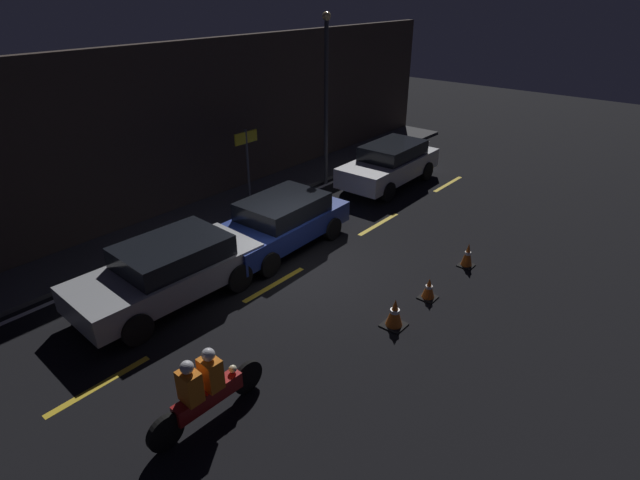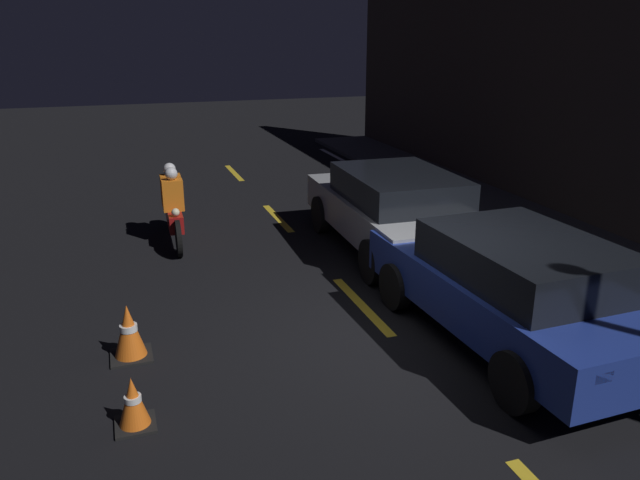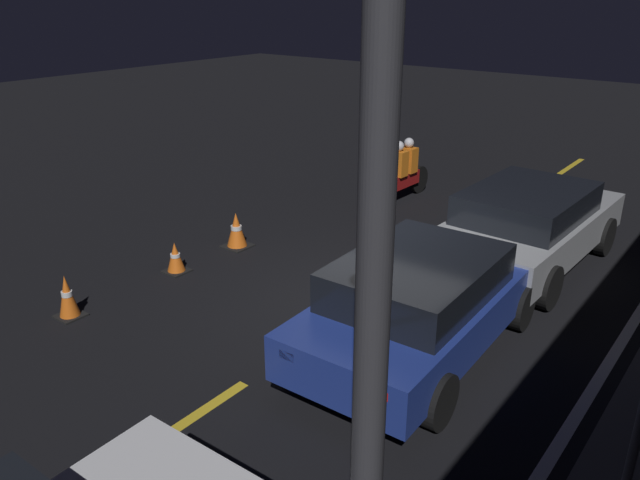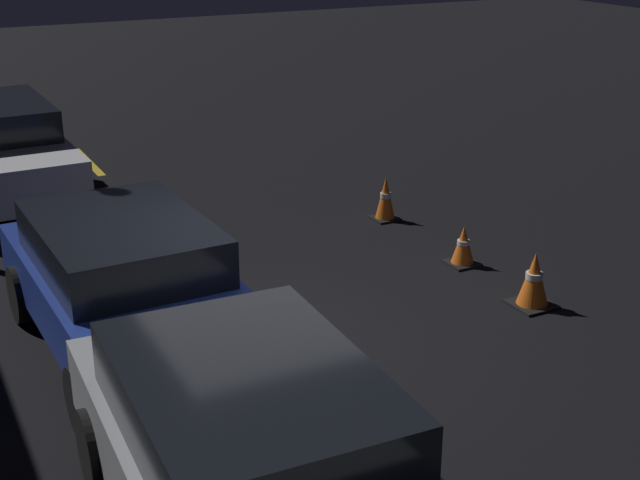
{
  "view_description": "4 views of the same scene",
  "coord_description": "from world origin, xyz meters",
  "px_view_note": "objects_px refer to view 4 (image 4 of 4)",
  "views": [
    {
      "loc": [
        -8.16,
        -7.49,
        6.48
      ],
      "look_at": [
        0.02,
        -0.59,
        1.01
      ],
      "focal_mm": 28.0,
      "sensor_mm": 36.0,
      "label": 1
    },
    {
      "loc": [
        6.33,
        -3.11,
        3.63
      ],
      "look_at": [
        -1.2,
        -0.55,
        0.96
      ],
      "focal_mm": 35.0,
      "sensor_mm": 36.0,
      "label": 2
    },
    {
      "loc": [
        6.95,
        4.6,
        4.44
      ],
      "look_at": [
        0.74,
        -0.2,
        1.26
      ],
      "focal_mm": 35.0,
      "sensor_mm": 36.0,
      "label": 3
    },
    {
      "loc": [
        -7.77,
        3.38,
        4.38
      ],
      "look_at": [
        -0.48,
        -0.37,
        1.28
      ],
      "focal_mm": 50.0,
      "sensor_mm": 36.0,
      "label": 4
    }
  ],
  "objects_px": {
    "sedan_white": "(1,147)",
    "traffic_cone_near": "(534,280)",
    "sedan_blue": "(128,283)",
    "traffic_cone_far": "(385,199)",
    "hatchback_silver": "(258,461)",
    "traffic_cone_mid": "(463,246)"
  },
  "relations": [
    {
      "from": "sedan_white",
      "to": "traffic_cone_far",
      "type": "bearing_deg",
      "value": 50.95
    },
    {
      "from": "hatchback_silver",
      "to": "sedan_white",
      "type": "xyz_separation_m",
      "value": [
        9.5,
        0.26,
        0.04
      ]
    },
    {
      "from": "hatchback_silver",
      "to": "traffic_cone_mid",
      "type": "relative_size",
      "value": 8.2
    },
    {
      "from": "hatchback_silver",
      "to": "traffic_cone_mid",
      "type": "height_order",
      "value": "hatchback_silver"
    },
    {
      "from": "hatchback_silver",
      "to": "traffic_cone_far",
      "type": "bearing_deg",
      "value": 143.87
    },
    {
      "from": "sedan_blue",
      "to": "traffic_cone_mid",
      "type": "xyz_separation_m",
      "value": [
        0.32,
        -4.45,
        -0.49
      ]
    },
    {
      "from": "hatchback_silver",
      "to": "sedan_white",
      "type": "height_order",
      "value": "sedan_white"
    },
    {
      "from": "sedan_blue",
      "to": "traffic_cone_mid",
      "type": "distance_m",
      "value": 4.49
    },
    {
      "from": "sedan_white",
      "to": "traffic_cone_near",
      "type": "height_order",
      "value": "sedan_white"
    },
    {
      "from": "traffic_cone_mid",
      "to": "traffic_cone_far",
      "type": "relative_size",
      "value": 0.81
    },
    {
      "from": "hatchback_silver",
      "to": "traffic_cone_mid",
      "type": "distance_m",
      "value": 5.95
    },
    {
      "from": "hatchback_silver",
      "to": "sedan_blue",
      "type": "bearing_deg",
      "value": -179.26
    },
    {
      "from": "traffic_cone_near",
      "to": "traffic_cone_mid",
      "type": "xyz_separation_m",
      "value": [
        1.41,
        -0.03,
        -0.07
      ]
    },
    {
      "from": "hatchback_silver",
      "to": "traffic_cone_far",
      "type": "relative_size",
      "value": 6.6
    },
    {
      "from": "sedan_blue",
      "to": "sedan_white",
      "type": "relative_size",
      "value": 0.97
    },
    {
      "from": "traffic_cone_near",
      "to": "hatchback_silver",
      "type": "bearing_deg",
      "value": 118.24
    },
    {
      "from": "traffic_cone_mid",
      "to": "sedan_blue",
      "type": "bearing_deg",
      "value": 94.17
    },
    {
      "from": "traffic_cone_far",
      "to": "hatchback_silver",
      "type": "bearing_deg",
      "value": 141.9
    },
    {
      "from": "hatchback_silver",
      "to": "sedan_blue",
      "type": "relative_size",
      "value": 1.02
    },
    {
      "from": "traffic_cone_near",
      "to": "traffic_cone_far",
      "type": "bearing_deg",
      "value": -0.8
    },
    {
      "from": "sedan_blue",
      "to": "traffic_cone_far",
      "type": "distance_m",
      "value": 5.04
    },
    {
      "from": "hatchback_silver",
      "to": "traffic_cone_far",
      "type": "xyz_separation_m",
      "value": [
        5.79,
        -4.54,
        -0.45
      ]
    }
  ]
}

